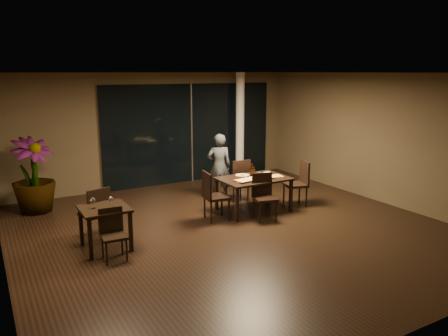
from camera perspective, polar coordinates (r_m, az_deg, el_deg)
ground at (r=8.62m, az=1.20°, el=-8.04°), size 8.00×8.00×0.00m
wall_back at (r=11.83m, az=-8.92°, el=4.96°), size 8.00×0.10×3.00m
wall_front at (r=5.27m, az=24.58°, el=-5.51°), size 8.00×0.10×3.00m
wall_right at (r=10.84m, az=19.99°, el=3.67°), size 0.10×8.00×3.00m
ceiling at (r=8.07m, az=1.30°, el=12.47°), size 8.00×8.00×0.04m
window_panel at (r=12.16m, az=-4.32°, el=4.57°), size 5.00×0.06×2.70m
column at (r=12.53m, az=2.10°, el=5.52°), size 0.24×0.24×3.00m
main_table at (r=9.58m, az=3.90°, el=-1.72°), size 1.50×1.00×0.75m
side_table at (r=7.81m, az=-15.34°, el=-5.87°), size 0.80×0.80×0.75m
chair_main_far at (r=10.31m, az=1.97°, el=-1.30°), size 0.50×0.50×1.01m
chair_main_near at (r=9.13m, az=5.21°, el=-3.37°), size 0.54×0.54×0.96m
chair_main_left at (r=8.97m, az=-1.52°, el=-3.34°), size 0.53×0.53×1.03m
chair_main_right at (r=10.14m, az=9.79°, el=-1.65°), size 0.59×0.59×1.03m
chair_side_far at (r=8.30m, az=-16.32°, el=-5.37°), size 0.56×0.56×0.98m
chair_side_near at (r=7.44m, az=-14.34°, el=-7.97°), size 0.41×0.41×0.85m
diner at (r=10.48m, az=-0.64°, el=0.22°), size 0.63×0.53×1.58m
potted_plant at (r=10.31m, az=-23.66°, el=-0.89°), size 1.21×1.21×1.65m
pizza_board_left at (r=9.29m, az=3.14°, el=-1.64°), size 0.61×0.38×0.01m
pizza_board_right at (r=9.58m, az=6.17°, el=-1.25°), size 0.56×0.40×0.01m
oblong_pizza_left at (r=9.28m, az=3.14°, el=-1.55°), size 0.56×0.32×0.02m
oblong_pizza_right at (r=9.58m, az=6.17°, el=-1.15°), size 0.51×0.28×0.02m
round_pizza at (r=9.73m, az=2.40°, el=-0.97°), size 0.30×0.30×0.01m
bottle_a at (r=9.55m, az=3.73°, el=-0.33°), size 0.07×0.07×0.32m
bottle_b at (r=9.57m, az=3.97°, el=-0.52°), size 0.05×0.05×0.25m
bottle_c at (r=9.64m, az=3.56°, el=-0.30°), size 0.06×0.06×0.28m
tumbler_left at (r=9.47m, az=2.40°, el=-1.14°), size 0.07×0.07×0.08m
tumbler_right at (r=9.80m, az=4.76°, el=-0.69°), size 0.08×0.08×0.09m
napkin_near at (r=9.76m, az=6.79°, el=-1.01°), size 0.20×0.16×0.01m
napkin_far at (r=10.06m, az=5.77°, el=-0.58°), size 0.18×0.11×0.01m
wine_glass_a at (r=7.75m, az=-16.71°, el=-4.43°), size 0.08×0.08×0.18m
wine_glass_b at (r=7.73m, az=-14.53°, el=-4.34°), size 0.08×0.08×0.18m
side_napkin at (r=7.63m, az=-14.84°, el=-5.21°), size 0.20×0.14×0.01m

